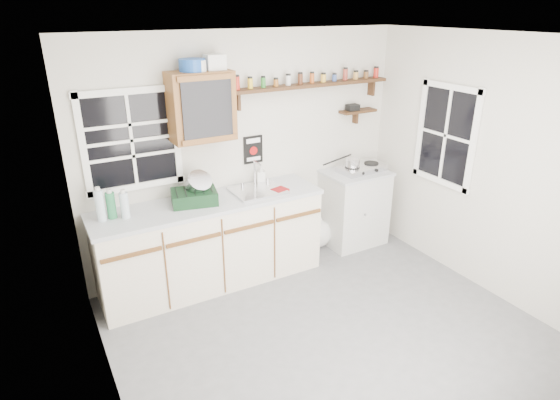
{
  "coord_description": "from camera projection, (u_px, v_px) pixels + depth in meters",
  "views": [
    {
      "loc": [
        -2.06,
        -2.75,
        2.7
      ],
      "look_at": [
        -0.2,
        0.55,
        1.13
      ],
      "focal_mm": 30.0,
      "sensor_mm": 36.0,
      "label": 1
    }
  ],
  "objects": [
    {
      "name": "room",
      "position": [
        336.0,
        204.0,
        3.7
      ],
      "size": [
        3.64,
        3.24,
        2.54
      ],
      "color": "#59595C",
      "rests_on": "ground"
    },
    {
      "name": "main_cabinet",
      "position": [
        212.0,
        242.0,
        4.79
      ],
      "size": [
        2.31,
        0.63,
        0.92
      ],
      "color": "beige",
      "rests_on": "floor"
    },
    {
      "name": "right_cabinet",
      "position": [
        353.0,
        207.0,
        5.64
      ],
      "size": [
        0.73,
        0.57,
        0.91
      ],
      "color": "#B7B6B0",
      "rests_on": "floor"
    },
    {
      "name": "sink",
      "position": [
        258.0,
        190.0,
        4.85
      ],
      "size": [
        0.52,
        0.44,
        0.29
      ],
      "color": "silver",
      "rests_on": "main_cabinet"
    },
    {
      "name": "upper_cabinet",
      "position": [
        201.0,
        106.0,
        4.39
      ],
      "size": [
        0.6,
        0.32,
        0.65
      ],
      "color": "brown",
      "rests_on": "wall_back"
    },
    {
      "name": "upper_cabinet_clutter",
      "position": [
        201.0,
        64.0,
        4.25
      ],
      "size": [
        0.43,
        0.24,
        0.14
      ],
      "color": "#1848A1",
      "rests_on": "upper_cabinet"
    },
    {
      "name": "spice_shelf",
      "position": [
        311.0,
        84.0,
        4.98
      ],
      "size": [
        1.91,
        0.18,
        0.35
      ],
      "color": "#321E0E",
      "rests_on": "wall_back"
    },
    {
      "name": "secondary_shelf",
      "position": [
        356.0,
        111.0,
        5.42
      ],
      "size": [
        0.45,
        0.16,
        0.24
      ],
      "color": "#321E0E",
      "rests_on": "wall_back"
    },
    {
      "name": "warning_sign",
      "position": [
        253.0,
        150.0,
        4.99
      ],
      "size": [
        0.22,
        0.02,
        0.3
      ],
      "color": "black",
      "rests_on": "wall_back"
    },
    {
      "name": "window_back",
      "position": [
        131.0,
        140.0,
        4.32
      ],
      "size": [
        0.93,
        0.03,
        0.98
      ],
      "color": "black",
      "rests_on": "wall_back"
    },
    {
      "name": "window_right",
      "position": [
        446.0,
        135.0,
        4.87
      ],
      "size": [
        0.03,
        0.78,
        1.08
      ],
      "color": "black",
      "rests_on": "wall_back"
    },
    {
      "name": "water_bottles",
      "position": [
        111.0,
        205.0,
        4.17
      ],
      "size": [
        0.28,
        0.14,
        0.32
      ],
      "color": "silver",
      "rests_on": "main_cabinet"
    },
    {
      "name": "dish_rack",
      "position": [
        196.0,
        193.0,
        4.53
      ],
      "size": [
        0.49,
        0.41,
        0.32
      ],
      "rotation": [
        0.0,
        0.0,
        -0.22
      ],
      "color": "black",
      "rests_on": "main_cabinet"
    },
    {
      "name": "soap_bottle",
      "position": [
        261.0,
        174.0,
        5.06
      ],
      "size": [
        0.11,
        0.11,
        0.2
      ],
      "primitive_type": "imported",
      "rotation": [
        0.0,
        0.0,
        -0.31
      ],
      "color": "white",
      "rests_on": "main_cabinet"
    },
    {
      "name": "rag",
      "position": [
        280.0,
        190.0,
        4.85
      ],
      "size": [
        0.19,
        0.17,
        0.02
      ],
      "primitive_type": "cube",
      "rotation": [
        0.0,
        0.0,
        0.25
      ],
      "color": "maroon",
      "rests_on": "main_cabinet"
    },
    {
      "name": "hotplate",
      "position": [
        362.0,
        168.0,
        5.46
      ],
      "size": [
        0.58,
        0.33,
        0.08
      ],
      "rotation": [
        0.0,
        0.0,
        0.06
      ],
      "color": "silver",
      "rests_on": "right_cabinet"
    },
    {
      "name": "saucepan",
      "position": [
        352.0,
        163.0,
        5.37
      ],
      "size": [
        0.37,
        0.27,
        0.17
      ],
      "rotation": [
        0.0,
        0.0,
        -0.69
      ],
      "color": "silver",
      "rests_on": "hotplate"
    },
    {
      "name": "trash_bag",
      "position": [
        318.0,
        233.0,
        5.6
      ],
      "size": [
        0.37,
        0.34,
        0.42
      ],
      "color": "silver",
      "rests_on": "floor"
    }
  ]
}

